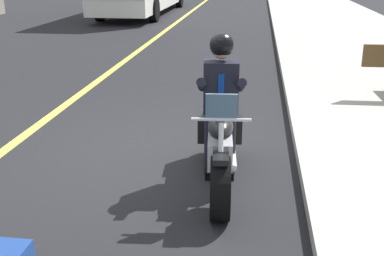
# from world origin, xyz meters

# --- Properties ---
(ground_plane) EXTENTS (80.00, 80.00, 0.00)m
(ground_plane) POSITION_xyz_m (0.00, 0.00, 0.00)
(ground_plane) COLOR black
(lane_center_stripe) EXTENTS (60.00, 0.16, 0.01)m
(lane_center_stripe) POSITION_xyz_m (0.00, -2.00, 0.01)
(lane_center_stripe) COLOR #E5DB4C
(lane_center_stripe) RESTS_ON ground_plane
(motorcycle_main) EXTENTS (2.22, 0.71, 1.26)m
(motorcycle_main) POSITION_xyz_m (0.76, 1.04, 0.45)
(motorcycle_main) COLOR black
(motorcycle_main) RESTS_ON ground_plane
(rider_main) EXTENTS (0.65, 0.58, 1.74)m
(rider_main) POSITION_xyz_m (0.57, 1.03, 1.04)
(rider_main) COLOR black
(rider_main) RESTS_ON ground_plane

